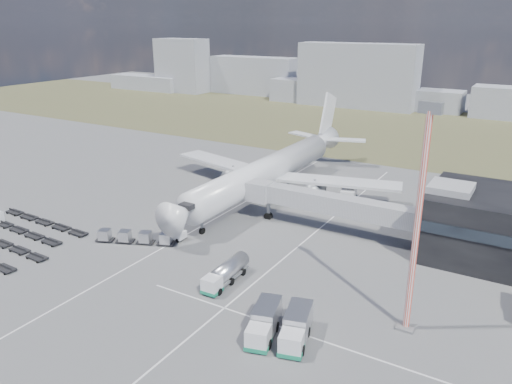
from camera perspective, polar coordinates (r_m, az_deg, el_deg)
The scene contains 12 objects.
ground at distance 77.68m, azimuth -10.15°, elevation -7.00°, with size 420.00×420.00×0.00m, color #565659.
grass_strip at distance 172.03m, azimuth 14.46°, elevation 7.12°, with size 420.00×90.00×0.01m, color #4A472C.
lane_markings at distance 74.41m, azimuth -2.84°, elevation -7.92°, with size 47.12×110.00×0.01m.
jet_bridge at distance 83.84m, azimuth 7.21°, elevation -1.11°, with size 30.30×3.80×7.05m.
airliner at distance 100.63m, azimuth 1.68°, elevation 2.62°, with size 51.59×64.53×17.62m.
skyline at distance 211.71m, azimuth 13.65°, elevation 11.69°, with size 304.73×26.59×25.48m.
fuel_tanker at distance 68.24m, azimuth -3.47°, elevation -9.22°, with size 2.49×8.97×2.88m.
pushback_tug at distance 82.25m, azimuth -9.25°, elevation -4.83°, with size 3.49×1.96×1.55m, color silver.
catering_truck at distance 98.23m, azimuth 10.54°, elevation -0.41°, with size 4.30×7.12×3.05m.
service_trucks_near at distance 57.42m, azimuth 2.76°, elevation -14.93°, with size 7.97×8.84×3.01m.
uld_row at distance 81.93m, azimuth -13.65°, elevation -5.01°, with size 12.61×6.57×1.79m.
floodlight_mast at distance 56.26m, azimuth 17.97°, elevation -3.44°, with size 2.49×2.02×26.10m.
Camera 1 is at (46.76, -52.09, 33.68)m, focal length 35.00 mm.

